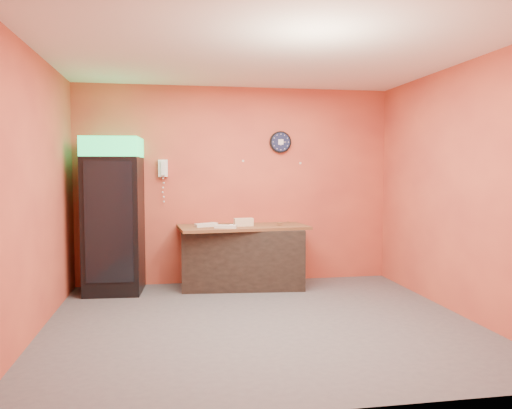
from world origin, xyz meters
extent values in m
plane|color=#47474C|center=(0.00, 0.00, 0.00)|extent=(4.50, 4.50, 0.00)
cube|color=#D85D3D|center=(0.00, 2.00, 1.40)|extent=(4.50, 0.02, 2.80)
cube|color=#D85D3D|center=(-2.25, 0.00, 1.40)|extent=(0.02, 4.00, 2.80)
cube|color=#D85D3D|center=(2.25, 0.00, 1.40)|extent=(0.02, 4.00, 2.80)
cube|color=white|center=(0.00, 0.00, 2.80)|extent=(4.50, 4.00, 0.02)
cube|color=black|center=(-1.67, 1.65, 0.89)|extent=(0.76, 0.76, 1.79)
cube|color=#18D159|center=(-1.67, 1.65, 1.92)|extent=(0.76, 0.76, 0.26)
cube|color=black|center=(-1.65, 1.29, 0.97)|extent=(0.59, 0.06, 1.53)
cube|color=black|center=(0.04, 1.64, 0.41)|extent=(1.70, 0.88, 0.82)
cylinder|color=black|center=(0.64, 1.98, 2.02)|extent=(0.31, 0.05, 0.31)
cylinder|color=#0F1433|center=(0.64, 1.95, 2.02)|extent=(0.27, 0.01, 0.27)
cube|color=white|center=(0.64, 1.94, 2.02)|extent=(0.08, 0.00, 0.08)
cube|color=white|center=(-1.03, 1.96, 1.64)|extent=(0.13, 0.08, 0.24)
cube|color=white|center=(-1.03, 1.91, 1.64)|extent=(0.05, 0.04, 0.19)
cube|color=brown|center=(0.04, 1.64, 0.84)|extent=(1.81, 0.96, 0.04)
cube|color=beige|center=(0.04, 1.55, 0.88)|extent=(0.27, 0.12, 0.06)
cube|color=beige|center=(0.04, 1.55, 0.94)|extent=(0.27, 0.12, 0.06)
cube|color=silver|center=(-0.47, 1.57, 0.88)|extent=(0.32, 0.20, 0.04)
cube|color=silver|center=(-0.22, 1.37, 0.88)|extent=(0.31, 0.19, 0.04)
cube|color=silver|center=(-0.45, 1.64, 0.88)|extent=(0.30, 0.24, 0.04)
cylinder|color=silver|center=(0.03, 1.63, 0.89)|extent=(0.07, 0.07, 0.07)
camera|label=1|loc=(-0.93, -5.12, 1.62)|focal=35.00mm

